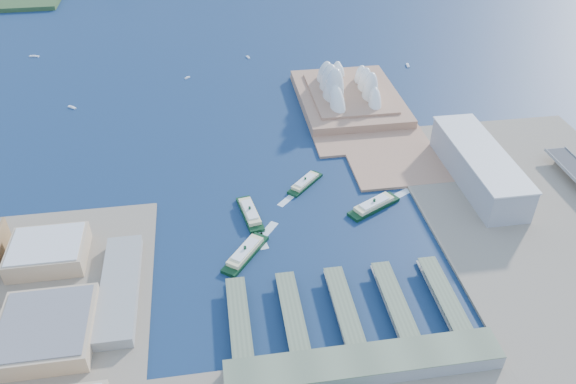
{
  "coord_description": "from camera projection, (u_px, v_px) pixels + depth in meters",
  "views": [
    {
      "loc": [
        -76.78,
        -374.78,
        345.26
      ],
      "look_at": [
        -9.15,
        68.2,
        18.0
      ],
      "focal_mm": 35.0,
      "sensor_mm": 36.0,
      "label": 1
    }
  ],
  "objects": [
    {
      "name": "ground",
      "position": [
        309.0,
        250.0,
        512.18
      ],
      "size": [
        3000.0,
        3000.0,
        0.0
      ],
      "primitive_type": "plane",
      "color": "#0F1F46",
      "rests_on": "ground"
    },
    {
      "name": "peninsula",
      "position": [
        354.0,
        109.0,
        731.96
      ],
      "size": [
        135.0,
        220.0,
        3.0
      ],
      "primitive_type": "cube",
      "color": "#A17358",
      "rests_on": "ground"
    },
    {
      "name": "opera_house",
      "position": [
        350.0,
        81.0,
        729.63
      ],
      "size": [
        134.0,
        180.0,
        58.0
      ],
      "primitive_type": null,
      "color": "white",
      "rests_on": "peninsula"
    },
    {
      "name": "toaster_building",
      "position": [
        479.0,
        166.0,
        587.72
      ],
      "size": [
        45.0,
        155.0,
        35.0
      ],
      "primitive_type": "cube",
      "color": "gray",
      "rests_on": "east_land"
    },
    {
      "name": "ferry_wharves",
      "position": [
        343.0,
        306.0,
        451.27
      ],
      "size": [
        184.0,
        90.0,
        9.3
      ],
      "primitive_type": null,
      "color": "#5B684F",
      "rests_on": "ground"
    },
    {
      "name": "terminal_building",
      "position": [
        364.0,
        365.0,
        400.92
      ],
      "size": [
        200.0,
        28.0,
        12.0
      ],
      "primitive_type": "cube",
      "color": "gray",
      "rests_on": "south_land"
    },
    {
      "name": "ferry_a",
      "position": [
        250.0,
        211.0,
        550.55
      ],
      "size": [
        23.78,
        58.23,
        10.7
      ],
      "primitive_type": null,
      "rotation": [
        0.0,
        0.0,
        0.17
      ],
      "color": "black",
      "rests_on": "ground"
    },
    {
      "name": "ferry_b",
      "position": [
        305.0,
        181.0,
        593.16
      ],
      "size": [
        43.49,
        44.07,
        9.33
      ],
      "primitive_type": null,
      "rotation": [
        0.0,
        0.0,
        -0.77
      ],
      "color": "black",
      "rests_on": "ground"
    },
    {
      "name": "ferry_c",
      "position": [
        245.0,
        251.0,
        503.2
      ],
      "size": [
        47.31,
        55.89,
        11.11
      ],
      "primitive_type": null,
      "rotation": [
        0.0,
        0.0,
        2.5
      ],
      "color": "black",
      "rests_on": "ground"
    },
    {
      "name": "ferry_d",
      "position": [
        374.0,
        204.0,
        560.08
      ],
      "size": [
        59.15,
        41.36,
        11.18
      ],
      "primitive_type": null,
      "rotation": [
        0.0,
        0.0,
        2.07
      ],
      "color": "black",
      "rests_on": "ground"
    },
    {
      "name": "boat_a",
      "position": [
        72.0,
        107.0,
        736.26
      ],
      "size": [
        11.8,
        10.6,
        2.45
      ],
      "primitive_type": null,
      "rotation": [
        0.0,
        0.0,
        0.87
      ],
      "color": "white",
      "rests_on": "ground"
    },
    {
      "name": "boat_b",
      "position": [
        187.0,
        77.0,
        810.51
      ],
      "size": [
        8.26,
        7.98,
        2.3
      ],
      "primitive_type": null,
      "rotation": [
        0.0,
        0.0,
        2.32
      ],
      "color": "white",
      "rests_on": "ground"
    },
    {
      "name": "boat_c",
      "position": [
        408.0,
        65.0,
        845.5
      ],
      "size": [
        5.72,
        12.91,
        2.81
      ],
      "primitive_type": null,
      "rotation": [
        0.0,
        0.0,
        2.97
      ],
      "color": "white",
      "rests_on": "ground"
    },
    {
      "name": "boat_d",
      "position": [
        34.0,
        56.0,
        873.75
      ],
      "size": [
        15.33,
        6.62,
        2.53
      ],
      "primitive_type": null,
      "rotation": [
        0.0,
        0.0,
        1.34
      ],
      "color": "white",
      "rests_on": "ground"
    },
    {
      "name": "boat_e",
      "position": [
        248.0,
        57.0,
        871.09
      ],
      "size": [
        5.59,
        9.93,
        2.32
      ],
      "primitive_type": null,
      "rotation": [
        0.0,
        0.0,
        0.29
      ],
      "color": "white",
      "rests_on": "ground"
    }
  ]
}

